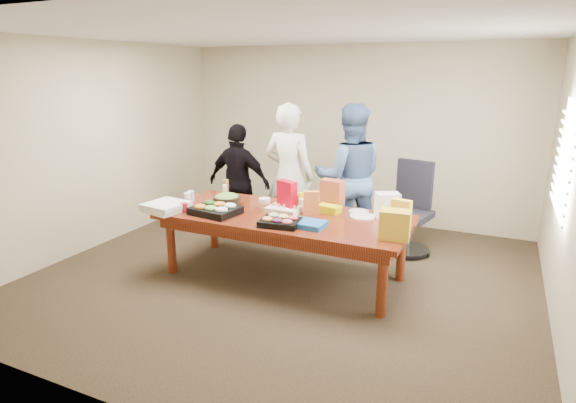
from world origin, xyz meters
The scene contains 39 objects.
floor centered at (0.00, 0.00, -0.01)m, with size 5.50×5.00×0.02m, color #47301E.
ceiling centered at (0.00, 0.00, 2.71)m, with size 5.50×5.00×0.02m, color white.
wall_back centered at (0.00, 2.50, 1.35)m, with size 5.50×0.04×2.70m, color beige.
wall_front centered at (0.00, -2.50, 1.35)m, with size 5.50×0.04×2.70m, color beige.
wall_left centered at (-2.75, 0.00, 1.35)m, with size 0.04×5.00×2.70m, color beige.
wall_right centered at (2.75, 0.00, 1.35)m, with size 0.04×5.00×2.70m, color beige.
window_panel centered at (2.72, 0.60, 1.50)m, with size 0.03×1.40×1.10m, color white.
window_blinds centered at (2.68, 0.60, 1.50)m, with size 0.04×1.36×1.00m, color beige.
conference_table centered at (0.00, 0.00, 0.38)m, with size 2.80×1.20×0.75m, color #4C1C0F.
office_chair centered at (1.16, 1.32, 0.57)m, with size 0.58×0.58×1.15m, color black.
person_center centered at (-0.38, 0.97, 0.96)m, with size 0.70×0.46×1.92m, color silver.
person_right centered at (0.37, 1.24, 0.96)m, with size 0.93×0.73×1.92m, color #476598.
person_left centered at (-1.10, 0.90, 0.81)m, with size 0.95×0.40×1.62m, color black.
veggie_tray centered at (-0.72, -0.30, 0.79)m, with size 0.51×0.40×0.08m, color black.
fruit_tray centered at (0.12, -0.36, 0.78)m, with size 0.41×0.32×0.06m, color black.
sheet_cake centered at (-0.03, 0.08, 0.78)m, with size 0.37×0.28×0.07m, color white.
salad_bowl centered at (-0.79, 0.08, 0.80)m, with size 0.33×0.33×0.11m, color black.
chip_bag_blue centered at (0.41, -0.27, 0.78)m, with size 0.35×0.27×0.05m, color #1B5BB1.
chip_bag_red centered at (-0.02, 0.13, 0.93)m, with size 0.25×0.10×0.36m, color #B50015.
chip_bag_yellow centered at (1.29, 0.06, 0.90)m, with size 0.20×0.08×0.31m, color yellow.
chip_bag_orange centered at (0.28, 0.14, 0.88)m, with size 0.17×0.08×0.27m, color orange.
mayo_jar centered at (0.11, 0.27, 0.81)m, with size 0.08×0.08×0.13m, color white.
mustard_bottle centered at (0.07, 0.34, 0.84)m, with size 0.06×0.06×0.18m, color #F3EB04.
dressing_bottle centered at (-1.01, 0.41, 0.86)m, with size 0.07×0.07×0.22m, color olive.
ranch_bottle centered at (-0.99, 0.34, 0.83)m, with size 0.06×0.06×0.17m, color white.
banana_bunch centered at (0.44, 0.28, 0.79)m, with size 0.26×0.15×0.09m, color #CDD201.
bread_loaf centered at (0.05, 0.50, 0.81)m, with size 0.28×0.12×0.11m, color brown.
kraft_bag centered at (0.41, 0.46, 0.92)m, with size 0.26×0.15×0.34m, color #9B4A2A.
red_cup centered at (-1.08, -0.38, 0.80)m, with size 0.08×0.08×0.11m, color #BB1431.
clear_cup_a centered at (-1.29, -0.03, 0.81)m, with size 0.09×0.09×0.12m, color white.
clear_cup_b centered at (-1.30, 0.05, 0.81)m, with size 0.09×0.09×0.12m, color silver.
pizza_box_lower centered at (-1.30, -0.43, 0.77)m, with size 0.43×0.43×0.05m, color white.
pizza_box_upper centered at (-1.29, -0.44, 0.82)m, with size 0.43×0.43×0.05m, color white.
plate_a centered at (0.83, 0.28, 0.76)m, with size 0.28×0.28×0.02m, color silver.
plate_b centered at (0.74, 0.45, 0.76)m, with size 0.22×0.22×0.01m, color silver.
dip_bowl_a centered at (0.27, 0.33, 0.78)m, with size 0.15×0.15×0.06m, color beige.
dip_bowl_b centered at (-0.42, 0.34, 0.78)m, with size 0.15×0.15×0.06m, color white.
grocery_bag_white centered at (1.07, 0.39, 0.89)m, with size 0.25×0.18×0.27m, color white.
grocery_bag_yellow centered at (1.30, -0.27, 0.89)m, with size 0.28×0.20×0.28m, color gold.
Camera 1 is at (2.14, -4.57, 2.31)m, focal length 29.29 mm.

